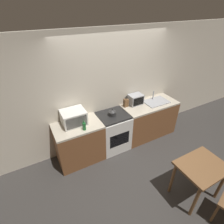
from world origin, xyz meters
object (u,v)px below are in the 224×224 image
object	(u,v)px
kettle	(112,113)
dining_table	(201,171)
bottle	(84,126)
toaster_oven	(136,99)
stove_range	(113,131)
microwave	(74,117)

from	to	relation	value
kettle	dining_table	xyz separation A→B (m)	(0.68, -1.77, -0.34)
bottle	dining_table	xyz separation A→B (m)	(1.38, -1.59, -0.35)
toaster_oven	bottle	bearing A→B (deg)	-165.74
stove_range	bottle	xyz separation A→B (m)	(-0.72, -0.19, 0.54)
stove_range	microwave	distance (m)	1.03
kettle	bottle	size ratio (longest dim) A/B	0.77
toaster_oven	dining_table	xyz separation A→B (m)	(-0.04, -1.95, -0.39)
kettle	dining_table	size ratio (longest dim) A/B	0.22
microwave	toaster_oven	bearing A→B (deg)	2.80
kettle	bottle	bearing A→B (deg)	-165.35
stove_range	kettle	world-z (taller)	kettle
microwave	dining_table	size ratio (longest dim) A/B	0.61
kettle	microwave	bearing A→B (deg)	172.72
microwave	toaster_oven	distance (m)	1.53
bottle	kettle	bearing A→B (deg)	14.65
kettle	microwave	size ratio (longest dim) A/B	0.36
stove_range	microwave	bearing A→B (deg)	173.67
bottle	toaster_oven	bearing A→B (deg)	14.26
dining_table	kettle	bearing A→B (deg)	111.06
microwave	bottle	xyz separation A→B (m)	(0.11, -0.29, -0.06)
stove_range	toaster_oven	size ratio (longest dim) A/B	2.77
stove_range	toaster_oven	bearing A→B (deg)	13.48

